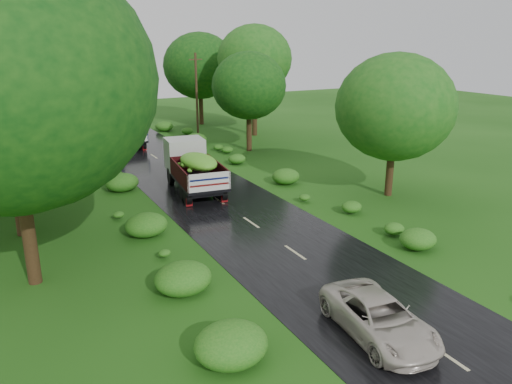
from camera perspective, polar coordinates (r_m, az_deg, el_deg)
ground at (r=18.23m, az=11.35°, el=-11.39°), size 120.00×120.00×0.00m
road at (r=21.89m, az=3.09°, el=-5.98°), size 6.50×80.00×0.02m
road_lines at (r=22.68m, az=1.78°, el=-5.07°), size 0.12×69.60×0.00m
truck_near at (r=29.30m, az=-7.25°, el=3.12°), size 3.06×6.71×2.72m
truck_far at (r=42.71m, az=-15.13°, el=6.93°), size 2.54×6.06×2.48m
car at (r=15.82m, az=13.87°, el=-13.75°), size 2.48×4.53×1.20m
utility_pole at (r=43.96m, az=-6.79°, el=10.85°), size 1.29×0.34×7.40m
trees_right at (r=41.54m, az=0.06°, el=13.20°), size 6.95×31.38×8.46m
shrubs at (r=29.39m, az=-5.96°, el=0.79°), size 11.90×44.00×0.70m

